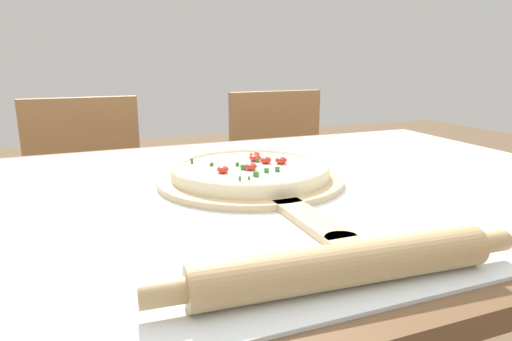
{
  "coord_description": "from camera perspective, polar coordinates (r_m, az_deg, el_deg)",
  "views": [
    {
      "loc": [
        -0.36,
        -0.76,
        1.02
      ],
      "look_at": [
        -0.05,
        0.0,
        0.81
      ],
      "focal_mm": 32.0,
      "sensor_mm": 36.0,
      "label": 1
    }
  ],
  "objects": [
    {
      "name": "pizza",
      "position": [
        0.88,
        -0.72,
        0.13
      ],
      "size": [
        0.3,
        0.3,
        0.03
      ],
      "color": "beige",
      "rests_on": "pizza_peel"
    },
    {
      "name": "rolling_pin",
      "position": [
        0.5,
        11.13,
        -11.48
      ],
      "size": [
        0.43,
        0.07,
        0.05
      ],
      "rotation": [
        0.0,
        0.0,
        -0.07
      ],
      "color": "tan",
      "rests_on": "towel_cloth"
    },
    {
      "name": "chair_left",
      "position": [
        1.65,
        -20.2,
        -4.77
      ],
      "size": [
        0.41,
        0.41,
        0.88
      ],
      "rotation": [
        0.0,
        0.0,
        -0.03
      ],
      "color": "#A37547",
      "rests_on": "ground_plane"
    },
    {
      "name": "chair_right",
      "position": [
        1.81,
        3.46,
        -2.2
      ],
      "size": [
        0.41,
        0.41,
        0.88
      ],
      "rotation": [
        0.0,
        0.0,
        -0.01
      ],
      "color": "#A37547",
      "rests_on": "ground_plane"
    },
    {
      "name": "towel_cloth",
      "position": [
        0.88,
        3.14,
        -1.78
      ],
      "size": [
        1.31,
        0.88,
        0.0
      ],
      "color": "silver",
      "rests_on": "dining_table"
    },
    {
      "name": "dining_table",
      "position": [
        0.91,
        3.04,
        -8.36
      ],
      "size": [
        1.39,
        0.96,
        0.78
      ],
      "color": "brown",
      "rests_on": "ground_plane"
    },
    {
      "name": "pizza_peel",
      "position": [
        0.87,
        -0.25,
        -1.38
      ],
      "size": [
        0.36,
        0.54,
        0.01
      ],
      "color": "#D6B784",
      "rests_on": "towel_cloth"
    }
  ]
}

